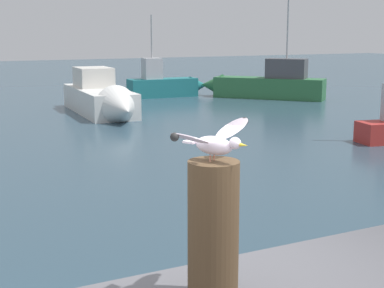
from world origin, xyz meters
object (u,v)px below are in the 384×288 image
at_px(mooring_post, 213,231).
at_px(boat_teal, 168,85).
at_px(boat_green, 264,84).
at_px(boat_white, 104,99).
at_px(seagull, 214,140).

xyz_separation_m(mooring_post, boat_teal, (10.09, 22.11, -1.37)).
bearing_deg(boat_green, mooring_post, -125.18).
xyz_separation_m(boat_white, boat_green, (8.35, 1.87, 0.07)).
bearing_deg(boat_teal, boat_green, -35.42).
distance_m(mooring_post, boat_teal, 24.34).
height_order(boat_white, boat_teal, boat_teal).
bearing_deg(seagull, boat_teal, 65.47).
bearing_deg(seagull, boat_green, 54.83).
xyz_separation_m(seagull, boat_green, (13.75, 19.51, -1.80)).
relative_size(mooring_post, boat_white, 0.12).
relative_size(seagull, boat_white, 0.10).
bearing_deg(mooring_post, boat_teal, 65.46).
distance_m(boat_green, boat_teal, 4.49).
bearing_deg(boat_green, seagull, -125.17).
distance_m(seagull, boat_green, 23.94).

